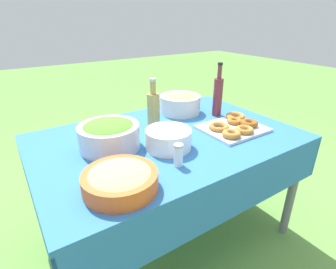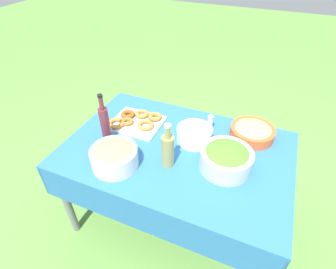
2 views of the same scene
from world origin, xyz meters
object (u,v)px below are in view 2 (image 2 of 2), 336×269
pasta_bowl (252,131)px  wine_bottle (105,123)px  salad_bowl (226,158)px  plate_stack (194,135)px  bread_bowl (114,156)px  olive_oil_bottle (169,150)px  donut_platter (136,121)px

pasta_bowl → wine_bottle: bearing=25.1°
salad_bowl → wine_bottle: 0.76m
plate_stack → bread_bowl: bread_bowl is taller
pasta_bowl → wine_bottle: wine_bottle is taller
pasta_bowl → olive_oil_bottle: (0.40, 0.45, 0.07)m
salad_bowl → olive_oil_bottle: size_ratio=1.04×
salad_bowl → plate_stack: salad_bowl is taller
pasta_bowl → plate_stack: size_ratio=1.26×
salad_bowl → plate_stack: size_ratio=1.31×
plate_stack → olive_oil_bottle: bearing=75.7°
donut_platter → olive_oil_bottle: olive_oil_bottle is taller
olive_oil_bottle → wine_bottle: (0.45, -0.05, 0.02)m
plate_stack → bread_bowl: (0.35, 0.39, 0.02)m
plate_stack → olive_oil_bottle: olive_oil_bottle is taller
salad_bowl → olive_oil_bottle: 0.33m
plate_stack → olive_oil_bottle: 0.28m
olive_oil_bottle → pasta_bowl: bearing=-131.9°
pasta_bowl → salad_bowl: bearing=74.4°
donut_platter → olive_oil_bottle: (-0.37, 0.28, 0.09)m
donut_platter → pasta_bowl: bearing=-167.9°
plate_stack → olive_oil_bottle: size_ratio=0.79×
wine_bottle → plate_stack: bearing=-157.5°
bread_bowl → pasta_bowl: bearing=-140.0°
salad_bowl → wine_bottle: wine_bottle is taller
pasta_bowl → donut_platter: (0.77, 0.17, -0.02)m
pasta_bowl → donut_platter: pasta_bowl is taller
plate_stack → donut_platter: bearing=-2.4°
wine_bottle → bread_bowl: bearing=133.7°
pasta_bowl → donut_platter: bearing=12.1°
donut_platter → plate_stack: 0.44m
donut_platter → olive_oil_bottle: 0.47m
olive_oil_bottle → wine_bottle: 0.45m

